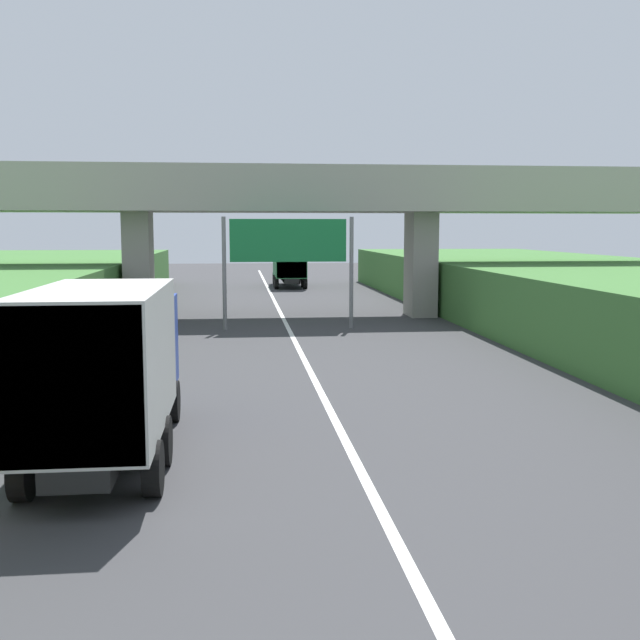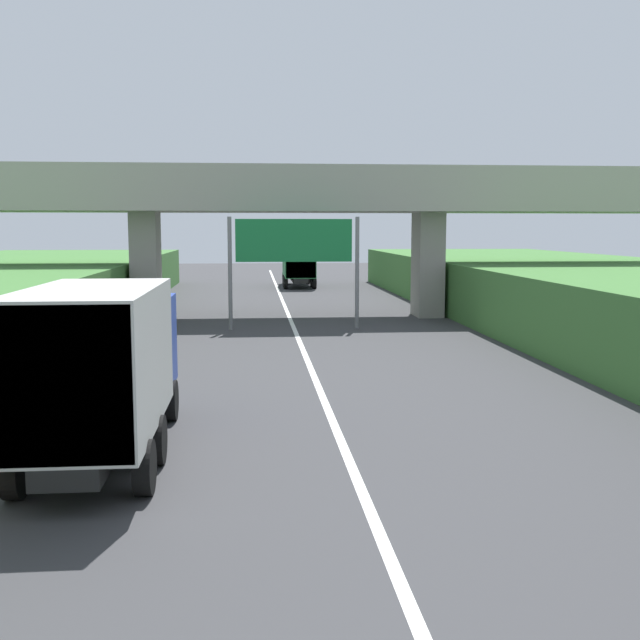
{
  "view_description": "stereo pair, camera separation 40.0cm",
  "coord_description": "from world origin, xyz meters",
  "px_view_note": "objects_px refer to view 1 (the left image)",
  "views": [
    {
      "loc": [
        -2.24,
        0.96,
        4.52
      ],
      "look_at": [
        0.0,
        21.63,
        2.0
      ],
      "focal_mm": 42.53,
      "sensor_mm": 36.0,
      "label": 1
    },
    {
      "loc": [
        -1.84,
        0.92,
        4.52
      ],
      "look_at": [
        0.0,
        21.63,
        2.0
      ],
      "focal_mm": 42.53,
      "sensor_mm": 36.0,
      "label": 2
    }
  ],
  "objects_px": {
    "construction_barrel_3": "(79,380)",
    "truck_green": "(289,262)",
    "overhead_highway_sign": "(288,247)",
    "construction_barrel_2": "(26,426)",
    "truck_blue": "(108,362)",
    "construction_barrel_5": "(129,332)",
    "construction_barrel_4": "(111,352)"
  },
  "relations": [
    {
      "from": "construction_barrel_3",
      "to": "construction_barrel_5",
      "type": "relative_size",
      "value": 1.0
    },
    {
      "from": "overhead_highway_sign",
      "to": "construction_barrel_5",
      "type": "height_order",
      "value": "overhead_highway_sign"
    },
    {
      "from": "construction_barrel_3",
      "to": "overhead_highway_sign",
      "type": "bearing_deg",
      "value": 63.76
    },
    {
      "from": "truck_blue",
      "to": "truck_green",
      "type": "bearing_deg",
      "value": 81.63
    },
    {
      "from": "truck_green",
      "to": "construction_barrel_5",
      "type": "bearing_deg",
      "value": -105.96
    },
    {
      "from": "construction_barrel_2",
      "to": "construction_barrel_5",
      "type": "bearing_deg",
      "value": 89.59
    },
    {
      "from": "construction_barrel_2",
      "to": "construction_barrel_5",
      "type": "distance_m",
      "value": 14.28
    },
    {
      "from": "overhead_highway_sign",
      "to": "construction_barrel_2",
      "type": "bearing_deg",
      "value": -110.25
    },
    {
      "from": "construction_barrel_3",
      "to": "truck_green",
      "type": "bearing_deg",
      "value": 77.89
    },
    {
      "from": "construction_barrel_5",
      "to": "truck_blue",
      "type": "bearing_deg",
      "value": -83.38
    },
    {
      "from": "construction_barrel_3",
      "to": "construction_barrel_5",
      "type": "height_order",
      "value": "same"
    },
    {
      "from": "overhead_highway_sign",
      "to": "construction_barrel_2",
      "type": "xyz_separation_m",
      "value": [
        -6.65,
        -18.02,
        -3.23
      ]
    },
    {
      "from": "overhead_highway_sign",
      "to": "construction_barrel_2",
      "type": "relative_size",
      "value": 6.53
    },
    {
      "from": "overhead_highway_sign",
      "to": "truck_blue",
      "type": "height_order",
      "value": "overhead_highway_sign"
    },
    {
      "from": "overhead_highway_sign",
      "to": "construction_barrel_5",
      "type": "bearing_deg",
      "value": -150.25
    },
    {
      "from": "overhead_highway_sign",
      "to": "construction_barrel_2",
      "type": "height_order",
      "value": "overhead_highway_sign"
    },
    {
      "from": "overhead_highway_sign",
      "to": "truck_blue",
      "type": "bearing_deg",
      "value": -104.2
    },
    {
      "from": "construction_barrel_5",
      "to": "overhead_highway_sign",
      "type": "bearing_deg",
      "value": 29.75
    },
    {
      "from": "overhead_highway_sign",
      "to": "truck_blue",
      "type": "xyz_separation_m",
      "value": [
        -4.78,
        -18.9,
        -1.75
      ]
    },
    {
      "from": "overhead_highway_sign",
      "to": "construction_barrel_5",
      "type": "distance_m",
      "value": 8.2
    },
    {
      "from": "truck_blue",
      "to": "construction_barrel_4",
      "type": "bearing_deg",
      "value": 99.17
    },
    {
      "from": "overhead_highway_sign",
      "to": "construction_barrel_4",
      "type": "bearing_deg",
      "value": -127.25
    },
    {
      "from": "construction_barrel_2",
      "to": "construction_barrel_3",
      "type": "relative_size",
      "value": 1.0
    },
    {
      "from": "construction_barrel_4",
      "to": "truck_green",
      "type": "bearing_deg",
      "value": 76.34
    },
    {
      "from": "truck_blue",
      "to": "construction_barrel_4",
      "type": "distance_m",
      "value": 10.64
    },
    {
      "from": "truck_blue",
      "to": "construction_barrel_2",
      "type": "relative_size",
      "value": 8.11
    },
    {
      "from": "construction_barrel_5",
      "to": "truck_green",
      "type": "bearing_deg",
      "value": 74.04
    },
    {
      "from": "overhead_highway_sign",
      "to": "construction_barrel_5",
      "type": "relative_size",
      "value": 6.53
    },
    {
      "from": "truck_green",
      "to": "construction_barrel_3",
      "type": "distance_m",
      "value": 39.16
    },
    {
      "from": "construction_barrel_4",
      "to": "overhead_highway_sign",
      "type": "bearing_deg",
      "value": 52.75
    },
    {
      "from": "truck_green",
      "to": "construction_barrel_2",
      "type": "bearing_deg",
      "value": -100.95
    },
    {
      "from": "truck_green",
      "to": "construction_barrel_5",
      "type": "xyz_separation_m",
      "value": [
        -8.22,
        -28.74,
        -1.47
      ]
    }
  ]
}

